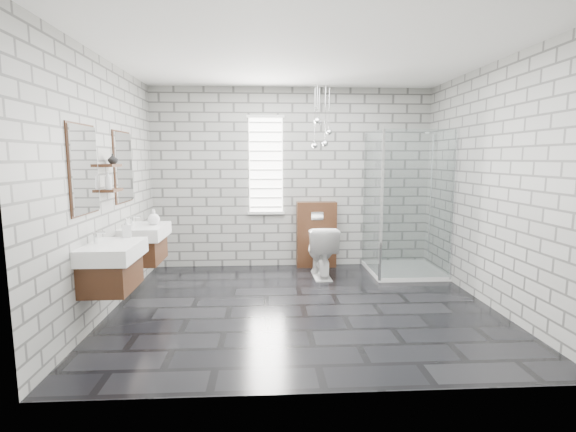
{
  "coord_description": "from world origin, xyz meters",
  "views": [
    {
      "loc": [
        -0.42,
        -4.53,
        1.65
      ],
      "look_at": [
        -0.15,
        0.35,
        0.98
      ],
      "focal_mm": 26.0,
      "sensor_mm": 36.0,
      "label": 1
    }
  ],
  "objects": [
    {
      "name": "floor",
      "position": [
        0.0,
        0.0,
        -0.01
      ],
      "size": [
        4.2,
        3.6,
        0.02
      ],
      "primitive_type": "cube",
      "color": "black",
      "rests_on": "ground"
    },
    {
      "name": "ceiling",
      "position": [
        0.0,
        0.0,
        2.71
      ],
      "size": [
        4.2,
        3.6,
        0.02
      ],
      "primitive_type": "cube",
      "color": "white",
      "rests_on": "wall_back"
    },
    {
      "name": "wall_back",
      "position": [
        0.0,
        1.81,
        1.35
      ],
      "size": [
        4.2,
        0.02,
        2.7
      ],
      "primitive_type": "cube",
      "color": "#9B9B96",
      "rests_on": "floor"
    },
    {
      "name": "wall_front",
      "position": [
        0.0,
        -1.81,
        1.35
      ],
      "size": [
        4.2,
        0.02,
        2.7
      ],
      "primitive_type": "cube",
      "color": "#9B9B96",
      "rests_on": "floor"
    },
    {
      "name": "wall_left",
      "position": [
        -2.11,
        0.0,
        1.35
      ],
      "size": [
        0.02,
        3.6,
        2.7
      ],
      "primitive_type": "cube",
      "color": "#9B9B96",
      "rests_on": "floor"
    },
    {
      "name": "wall_right",
      "position": [
        2.11,
        0.0,
        1.35
      ],
      "size": [
        0.02,
        3.6,
        2.7
      ],
      "primitive_type": "cube",
      "color": "#9B9B96",
      "rests_on": "floor"
    },
    {
      "name": "vanity_left",
      "position": [
        -1.91,
        -0.57,
        0.76
      ],
      "size": [
        0.47,
        0.7,
        1.57
      ],
      "color": "#462715",
      "rests_on": "wall_left"
    },
    {
      "name": "vanity_right",
      "position": [
        -1.91,
        0.52,
        0.76
      ],
      "size": [
        0.47,
        0.7,
        1.57
      ],
      "color": "#462715",
      "rests_on": "wall_left"
    },
    {
      "name": "shelf_lower",
      "position": [
        -2.03,
        -0.05,
        1.32
      ],
      "size": [
        0.14,
        0.3,
        0.03
      ],
      "primitive_type": "cube",
      "color": "#462715",
      "rests_on": "wall_left"
    },
    {
      "name": "shelf_upper",
      "position": [
        -2.03,
        -0.05,
        1.58
      ],
      "size": [
        0.14,
        0.3,
        0.03
      ],
      "primitive_type": "cube",
      "color": "#462715",
      "rests_on": "wall_left"
    },
    {
      "name": "window",
      "position": [
        -0.4,
        1.78,
        1.55
      ],
      "size": [
        0.56,
        0.05,
        1.48
      ],
      "color": "white",
      "rests_on": "wall_back"
    },
    {
      "name": "cistern_panel",
      "position": [
        0.36,
        1.7,
        0.5
      ],
      "size": [
        0.6,
        0.2,
        1.0
      ],
      "primitive_type": "cube",
      "color": "#462715",
      "rests_on": "floor"
    },
    {
      "name": "flush_plate",
      "position": [
        0.36,
        1.6,
        0.8
      ],
      "size": [
        0.18,
        0.01,
        0.12
      ],
      "primitive_type": "cube",
      "color": "silver",
      "rests_on": "cistern_panel"
    },
    {
      "name": "shower_enclosure",
      "position": [
        1.5,
        1.18,
        0.5
      ],
      "size": [
        1.0,
        1.0,
        2.03
      ],
      "color": "white",
      "rests_on": "floor"
    },
    {
      "name": "pendant_cluster",
      "position": [
        0.37,
        1.35,
        2.02
      ],
      "size": [
        0.29,
        0.24,
        0.91
      ],
      "color": "silver",
      "rests_on": "ceiling"
    },
    {
      "name": "toilet",
      "position": [
        0.36,
        1.15,
        0.36
      ],
      "size": [
        0.42,
        0.72,
        0.72
      ],
      "primitive_type": "imported",
      "rotation": [
        0.0,
        0.0,
        3.17
      ],
      "color": "white",
      "rests_on": "floor"
    },
    {
      "name": "soap_bottle_a",
      "position": [
        -1.84,
        -0.24,
        0.95
      ],
      "size": [
        0.11,
        0.12,
        0.19
      ],
      "primitive_type": "imported",
      "rotation": [
        0.0,
        0.0,
        0.38
      ],
      "color": "#B2B2B2",
      "rests_on": "vanity_left"
    },
    {
      "name": "soap_bottle_b",
      "position": [
        -1.78,
        0.58,
        0.94
      ],
      "size": [
        0.19,
        0.19,
        0.19
      ],
      "primitive_type": "imported",
      "rotation": [
        0.0,
        0.0,
        -0.43
      ],
      "color": "#B2B2B2",
      "rests_on": "vanity_right"
    },
    {
      "name": "soap_bottle_c",
      "position": [
        -2.02,
        -0.17,
        1.43
      ],
      "size": [
        0.08,
        0.08,
        0.19
      ],
      "primitive_type": "imported",
      "rotation": [
        0.0,
        0.0,
        0.11
      ],
      "color": "#B2B2B2",
      "rests_on": "shelf_lower"
    },
    {
      "name": "vase",
      "position": [
        -2.02,
        0.0,
        1.65
      ],
      "size": [
        0.12,
        0.12,
        0.11
      ],
      "primitive_type": "imported",
      "rotation": [
        0.0,
        0.0,
        0.14
      ],
      "color": "#B2B2B2",
      "rests_on": "shelf_upper"
    }
  ]
}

